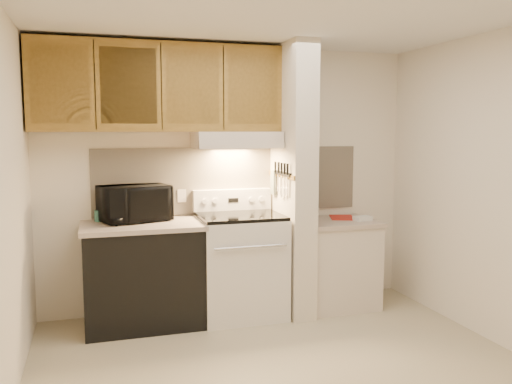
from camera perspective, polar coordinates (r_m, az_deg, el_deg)
name	(u,v)px	position (r m, az deg, el deg)	size (l,w,h in m)	color
floor	(282,366)	(4.15, 2.78, -17.86)	(3.60, 3.60, 0.00)	#BFB291
ceiling	(284,14)	(3.86, 3.00, 18.25)	(3.60, 3.60, 0.00)	white
wall_back	(231,178)	(5.24, -2.70, 1.44)	(3.60, 0.02, 2.50)	white
wall_left	(4,207)	(3.62, -24.98, -1.46)	(0.02, 3.00, 2.50)	white
wall_right	(495,189)	(4.73, 23.84, 0.34)	(0.02, 3.00, 2.50)	white
backsplash	(231,180)	(5.23, -2.67, 1.27)	(2.60, 0.02, 0.63)	beige
range_body	(240,267)	(5.04, -1.67, -7.87)	(0.76, 0.65, 0.92)	silver
oven_window	(250,271)	(4.74, -0.65, -8.32)	(0.50, 0.01, 0.30)	black
oven_handle	(251,247)	(4.65, -0.52, -5.82)	(0.02, 0.02, 0.65)	silver
cooktop	(240,216)	(4.95, -1.69, -2.54)	(0.74, 0.64, 0.03)	black
range_backguard	(232,200)	(5.20, -2.52, -0.81)	(0.76, 0.08, 0.20)	silver
range_display	(233,200)	(5.16, -2.41, -0.87)	(0.10, 0.01, 0.04)	black
range_knob_left_outer	(204,201)	(5.10, -5.45, -0.99)	(0.05, 0.05, 0.02)	silver
range_knob_left_inner	(215,201)	(5.12, -4.35, -0.94)	(0.05, 0.05, 0.02)	silver
range_knob_right_inner	(251,199)	(5.21, -0.48, -0.79)	(0.05, 0.05, 0.02)	silver
range_knob_right_outer	(261,199)	(5.24, 0.57, -0.75)	(0.05, 0.05, 0.02)	silver
dishwasher_front	(143,277)	(4.91, -11.77, -8.72)	(1.00, 0.63, 0.87)	black
left_countertop	(142,226)	(4.81, -11.90, -3.48)	(1.04, 0.67, 0.04)	#B5A293
spoon_rest	(114,220)	(4.99, -14.72, -2.87)	(0.24, 0.08, 0.02)	black
teal_jar	(100,216)	(5.00, -16.15, -2.41)	(0.09, 0.09, 0.10)	#2A6559
outlet	(182,196)	(5.13, -7.82, -0.40)	(0.08, 0.01, 0.12)	beige
microwave	(134,203)	(4.92, -12.68, -1.16)	(0.58, 0.39, 0.32)	black
partition_pillar	(293,180)	(5.06, 3.89, 1.25)	(0.22, 0.70, 2.50)	beige
pillar_trim	(281,175)	(5.02, 2.66, 1.79)	(0.01, 0.70, 0.04)	olive
knife_strip	(282,173)	(4.96, 2.79, 1.97)	(0.02, 0.42, 0.04)	black
knife_blade_a	(287,186)	(4.83, 3.25, 0.65)	(0.01, 0.04, 0.16)	silver
knife_handle_a	(287,169)	(4.80, 3.33, 2.41)	(0.02, 0.02, 0.10)	black
knife_blade_b	(284,186)	(4.89, 3.00, 0.60)	(0.01, 0.04, 0.18)	silver
knife_handle_b	(285,169)	(4.87, 3.03, 2.47)	(0.02, 0.02, 0.10)	black
knife_blade_c	(281,187)	(4.96, 2.70, 0.57)	(0.01, 0.04, 0.20)	silver
knife_handle_c	(282,168)	(4.95, 2.71, 2.53)	(0.02, 0.02, 0.10)	black
knife_blade_d	(278,183)	(5.05, 2.33, 0.91)	(0.01, 0.04, 0.16)	silver
knife_handle_d	(279,167)	(5.02, 2.40, 2.59)	(0.02, 0.02, 0.10)	black
knife_blade_e	(275,184)	(5.13, 2.01, 0.89)	(0.01, 0.04, 0.18)	silver
knife_handle_e	(275,167)	(5.11, 2.05, 2.67)	(0.02, 0.02, 0.10)	black
oven_mitt	(273,182)	(5.18, 1.85, 1.02)	(0.03, 0.09, 0.23)	slate
right_cab_base	(336,265)	(5.38, 8.44, -7.62)	(0.70, 0.60, 0.81)	beige
right_countertop	(337,222)	(5.29, 8.52, -3.15)	(0.74, 0.64, 0.04)	#B5A293
red_folder	(342,217)	(5.42, 9.03, -2.66)	(0.22, 0.30, 0.01)	red
white_box	(362,218)	(5.30, 11.14, -2.74)	(0.16, 0.11, 0.04)	white
range_hood	(236,140)	(5.01, -2.10, 5.51)	(0.78, 0.44, 0.15)	beige
hood_lip	(242,145)	(4.80, -1.45, 4.93)	(0.78, 0.04, 0.06)	beige
upper_cabinets	(159,88)	(4.93, -10.17, 10.74)	(2.18, 0.33, 0.77)	olive
cab_door_a	(60,84)	(4.74, -19.96, 10.63)	(0.46, 0.01, 0.63)	olive
cab_gap_a	(95,85)	(4.73, -16.61, 10.75)	(0.01, 0.01, 0.73)	black
cab_door_b	(129,86)	(4.75, -13.26, 10.84)	(0.46, 0.01, 0.63)	olive
cab_gap_b	(161,86)	(4.77, -9.93, 10.89)	(0.01, 0.01, 0.73)	black
cab_door_c	(193,87)	(4.81, -6.65, 10.90)	(0.46, 0.01, 0.63)	olive
cab_gap_c	(224,88)	(4.87, -3.44, 10.89)	(0.01, 0.01, 0.73)	black
cab_door_d	(253,89)	(4.94, -0.32, 10.83)	(0.46, 0.01, 0.63)	olive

